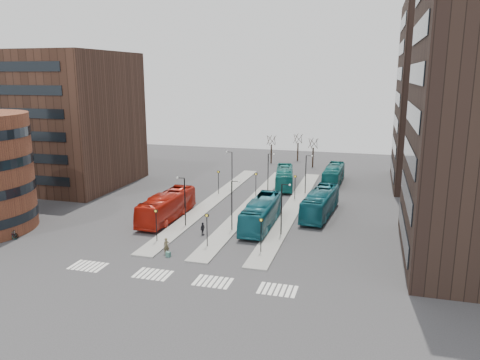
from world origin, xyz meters
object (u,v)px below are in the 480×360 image
(teal_bus_a, at_px, (261,213))
(teal_bus_b, at_px, (284,177))
(bicycle_mid, at_px, (11,234))
(suitcase, at_px, (168,254))
(commuter_a, at_px, (158,216))
(traveller, at_px, (166,246))
(commuter_b, at_px, (203,229))
(commuter_c, at_px, (243,229))
(red_bus, at_px, (167,206))
(teal_bus_d, at_px, (334,175))
(bicycle_far, at_px, (9,235))
(teal_bus_c, at_px, (320,203))

(teal_bus_a, relative_size, teal_bus_b, 1.07)
(teal_bus_b, distance_m, bicycle_mid, 42.03)
(suitcase, xyz_separation_m, commuter_a, (-5.93, 9.97, 0.62))
(traveller, bearing_deg, commuter_a, 82.63)
(commuter_a, bearing_deg, traveller, 107.77)
(teal_bus_b, relative_size, commuter_b, 7.44)
(commuter_a, distance_m, commuter_c, 11.81)
(red_bus, distance_m, teal_bus_a, 12.46)
(teal_bus_a, distance_m, commuter_c, 4.48)
(traveller, bearing_deg, teal_bus_b, 41.24)
(teal_bus_d, height_order, commuter_b, teal_bus_d)
(red_bus, height_order, bicycle_mid, red_bus)
(red_bus, distance_m, bicycle_mid, 18.37)
(commuter_a, distance_m, bicycle_mid, 16.83)
(teal_bus_a, height_order, teal_bus_d, teal_bus_a)
(teal_bus_a, bearing_deg, commuter_c, -106.98)
(commuter_b, xyz_separation_m, bicycle_far, (-20.74, -7.47, -0.28))
(teal_bus_b, bearing_deg, teal_bus_c, -72.33)
(commuter_b, height_order, bicycle_far, commuter_b)
(red_bus, distance_m, teal_bus_c, 20.21)
(red_bus, relative_size, bicycle_far, 6.61)
(traveller, height_order, bicycle_far, traveller)
(teal_bus_a, relative_size, bicycle_far, 6.54)
(commuter_a, height_order, bicycle_mid, commuter_a)
(teal_bus_b, distance_m, teal_bus_c, 16.50)
(teal_bus_a, height_order, bicycle_far, teal_bus_a)
(teal_bus_c, bearing_deg, commuter_a, -149.93)
(teal_bus_b, height_order, bicycle_mid, teal_bus_b)
(commuter_a, bearing_deg, teal_bus_d, -137.25)
(teal_bus_c, distance_m, traveller, 22.97)
(suitcase, distance_m, teal_bus_d, 40.61)
(teal_bus_d, distance_m, bicycle_mid, 50.53)
(suitcase, distance_m, traveller, 1.03)
(bicycle_far, bearing_deg, teal_bus_d, -58.03)
(teal_bus_c, xyz_separation_m, bicycle_mid, (-33.10, -18.70, -1.21))
(teal_bus_c, relative_size, commuter_c, 7.01)
(teal_bus_c, relative_size, commuter_a, 6.95)
(commuter_b, bearing_deg, bicycle_mid, 121.38)
(commuter_b, bearing_deg, commuter_c, -67.59)
(commuter_b, height_order, bicycle_mid, commuter_b)
(suitcase, distance_m, red_bus, 13.12)
(traveller, distance_m, bicycle_far, 19.17)
(teal_bus_a, bearing_deg, teal_bus_b, 92.55)
(teal_bus_d, distance_m, traveller, 40.12)
(teal_bus_a, distance_m, commuter_a, 13.15)
(bicycle_mid, distance_m, bicycle_far, 0.38)
(teal_bus_a, height_order, commuter_c, teal_bus_a)
(traveller, distance_m, commuter_a, 10.76)
(red_bus, xyz_separation_m, commuter_b, (6.57, -4.55, -0.96))
(traveller, relative_size, bicycle_mid, 1.01)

